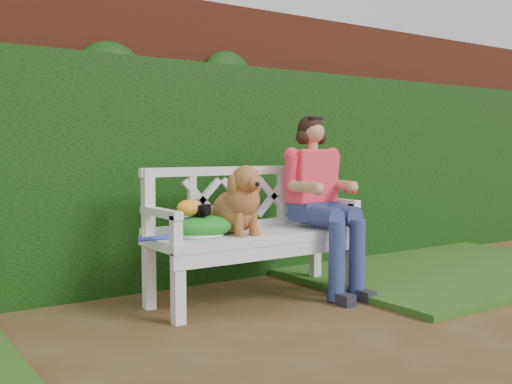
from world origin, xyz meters
TOP-DOWN VIEW (x-y plane):
  - ground at (0.00, 0.00)m, footprint 60.00×60.00m
  - brick_wall at (0.00, 1.90)m, footprint 10.00×0.30m
  - ivy_hedge at (0.00, 1.68)m, footprint 10.00×0.18m
  - grass_right at (2.40, 0.90)m, footprint 2.60×2.00m
  - garden_bench at (0.54, 0.96)m, footprint 1.63×0.73m
  - seated_woman at (1.05, 0.94)m, footprint 0.52×0.69m
  - dog at (0.37, 0.93)m, footprint 0.35×0.45m
  - tennis_racket at (0.07, 0.96)m, footprint 0.61×0.27m
  - green_bag at (0.12, 0.95)m, footprint 0.50×0.44m
  - camera_item at (0.10, 0.94)m, footprint 0.12×0.11m
  - baseball_glove at (0.02, 0.95)m, footprint 0.18×0.14m

SIDE VIEW (x-z plane):
  - ground at x=0.00m, z-range 0.00..0.00m
  - grass_right at x=2.40m, z-range 0.00..0.05m
  - garden_bench at x=0.54m, z-range 0.00..0.48m
  - tennis_racket at x=0.07m, z-range 0.48..0.51m
  - green_bag at x=0.12m, z-range 0.48..0.62m
  - seated_woman at x=1.05m, z-range 0.00..1.21m
  - camera_item at x=0.10m, z-range 0.62..0.69m
  - baseball_glove at x=0.02m, z-range 0.62..0.72m
  - dog at x=0.37m, z-range 0.48..0.94m
  - ivy_hedge at x=0.00m, z-range 0.00..1.70m
  - brick_wall at x=0.00m, z-range 0.00..2.20m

